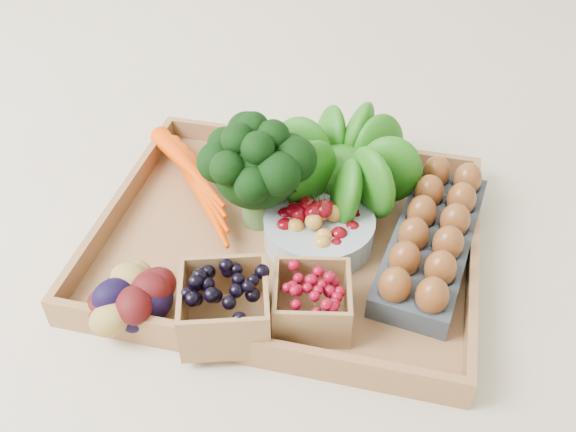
% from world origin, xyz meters
% --- Properties ---
extents(ground, '(4.00, 4.00, 0.00)m').
position_xyz_m(ground, '(0.00, 0.00, 0.00)').
color(ground, beige).
rests_on(ground, ground).
extents(tray, '(0.55, 0.45, 0.01)m').
position_xyz_m(tray, '(0.00, 0.00, 0.01)').
color(tray, '#976A3F').
rests_on(tray, ground).
extents(carrots, '(0.23, 0.16, 0.05)m').
position_xyz_m(carrots, '(-0.17, 0.07, 0.04)').
color(carrots, '#F24000').
rests_on(carrots, tray).
extents(lettuce, '(0.15, 0.15, 0.15)m').
position_xyz_m(lettuce, '(0.06, 0.12, 0.09)').
color(lettuce, '#0E4D0C').
rests_on(lettuce, tray).
extents(broccoli, '(0.17, 0.17, 0.13)m').
position_xyz_m(broccoli, '(-0.05, 0.03, 0.08)').
color(broccoli, black).
rests_on(broccoli, tray).
extents(cherry_bowl, '(0.16, 0.16, 0.04)m').
position_xyz_m(cherry_bowl, '(0.05, 0.01, 0.04)').
color(cherry_bowl, '#8C9EA5').
rests_on(cherry_bowl, tray).
extents(egg_carton, '(0.15, 0.32, 0.04)m').
position_xyz_m(egg_carton, '(0.21, 0.02, 0.03)').
color(egg_carton, '#333941').
rests_on(egg_carton, tray).
extents(potatoes, '(0.15, 0.15, 0.09)m').
position_xyz_m(potatoes, '(-0.16, -0.19, 0.06)').
color(potatoes, '#38090A').
rests_on(potatoes, tray).
extents(punnet_blackberry, '(0.14, 0.14, 0.08)m').
position_xyz_m(punnet_blackberry, '(-0.04, -0.18, 0.05)').
color(punnet_blackberry, black).
rests_on(punnet_blackberry, tray).
extents(punnet_raspberry, '(0.12, 0.12, 0.07)m').
position_xyz_m(punnet_raspberry, '(0.07, -0.14, 0.05)').
color(punnet_raspberry, maroon).
rests_on(punnet_raspberry, tray).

